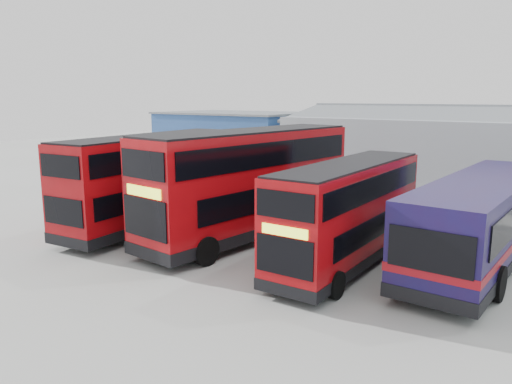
{
  "coord_description": "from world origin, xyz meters",
  "views": [
    {
      "loc": [
        12.08,
        -15.55,
        6.4
      ],
      "look_at": [
        -0.97,
        2.7,
        2.1
      ],
      "focal_mm": 35.0,
      "sensor_mm": 36.0,
      "label": 1
    }
  ],
  "objects_px": {
    "double_decker_centre": "(250,185)",
    "single_decker_blue": "(482,222)",
    "office_block": "(236,142)",
    "panel_van": "(164,163)",
    "double_decker_right": "(348,215)",
    "double_decker_left": "(153,182)"
  },
  "relations": [
    {
      "from": "double_decker_left",
      "to": "double_decker_centre",
      "type": "xyz_separation_m",
      "value": [
        5.06,
        1.17,
        0.18
      ]
    },
    {
      "from": "office_block",
      "to": "double_decker_left",
      "type": "relative_size",
      "value": 1.12
    },
    {
      "from": "double_decker_right",
      "to": "single_decker_blue",
      "type": "distance_m",
      "value": 5.18
    },
    {
      "from": "office_block",
      "to": "double_decker_right",
      "type": "distance_m",
      "value": 24.6
    },
    {
      "from": "double_decker_left",
      "to": "double_decker_right",
      "type": "distance_m",
      "value": 10.38
    },
    {
      "from": "double_decker_left",
      "to": "panel_van",
      "type": "height_order",
      "value": "double_decker_left"
    },
    {
      "from": "double_decker_left",
      "to": "panel_van",
      "type": "relative_size",
      "value": 2.04
    },
    {
      "from": "double_decker_centre",
      "to": "double_decker_right",
      "type": "relative_size",
      "value": 1.26
    },
    {
      "from": "office_block",
      "to": "double_decker_right",
      "type": "bearing_deg",
      "value": -42.21
    },
    {
      "from": "double_decker_centre",
      "to": "panel_van",
      "type": "distance_m",
      "value": 18.31
    },
    {
      "from": "double_decker_centre",
      "to": "double_decker_right",
      "type": "height_order",
      "value": "double_decker_centre"
    },
    {
      "from": "double_decker_centre",
      "to": "panel_van",
      "type": "height_order",
      "value": "double_decker_centre"
    },
    {
      "from": "double_decker_left",
      "to": "double_decker_right",
      "type": "bearing_deg",
      "value": 175.87
    },
    {
      "from": "double_decker_centre",
      "to": "panel_van",
      "type": "bearing_deg",
      "value": 153.57
    },
    {
      "from": "office_block",
      "to": "panel_van",
      "type": "relative_size",
      "value": 2.29
    },
    {
      "from": "panel_van",
      "to": "double_decker_left",
      "type": "bearing_deg",
      "value": -29.58
    },
    {
      "from": "double_decker_left",
      "to": "panel_van",
      "type": "distance_m",
      "value": 15.08
    },
    {
      "from": "double_decker_centre",
      "to": "single_decker_blue",
      "type": "height_order",
      "value": "double_decker_centre"
    },
    {
      "from": "double_decker_left",
      "to": "single_decker_blue",
      "type": "relative_size",
      "value": 0.88
    },
    {
      "from": "office_block",
      "to": "double_decker_centre",
      "type": "distance_m",
      "value": 20.24
    },
    {
      "from": "office_block",
      "to": "double_decker_left",
      "type": "bearing_deg",
      "value": -64.95
    },
    {
      "from": "double_decker_right",
      "to": "panel_van",
      "type": "distance_m",
      "value": 23.37
    }
  ]
}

